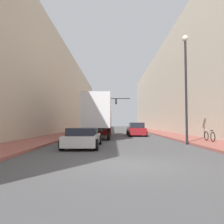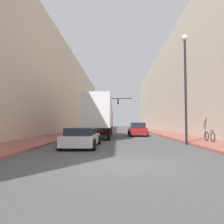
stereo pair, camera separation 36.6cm
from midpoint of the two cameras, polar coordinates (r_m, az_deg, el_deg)
ground_plane at (r=8.11m, az=2.59°, el=-13.66°), size 200.00×200.00×0.00m
sidewalk_right at (r=38.60m, az=10.52°, el=-5.00°), size 3.26×80.00×0.15m
sidewalk_left at (r=38.49m, az=-9.02°, el=-5.02°), size 3.26×80.00×0.15m
building_right at (r=40.13m, az=16.98°, el=6.11°), size 6.00×80.00×15.44m
building_left at (r=39.87m, az=-15.54°, el=5.24°), size 6.00×80.00×14.19m
semi_truck at (r=24.22m, az=-3.66°, el=-1.04°), size 2.48×12.17×4.18m
sedan_car at (r=14.02m, az=-8.28°, el=-6.62°), size 2.14×4.76×1.22m
suv_car at (r=26.03m, az=5.93°, el=-4.58°), size 2.08×4.54×1.57m
traffic_signal_gantry at (r=37.01m, az=-3.78°, el=1.24°), size 7.21×0.35×5.97m
street_lamp at (r=16.69m, az=18.13°, el=9.12°), size 0.44×0.44×7.87m
parked_bicycle at (r=17.98m, az=23.58°, el=-5.80°), size 0.44×1.82×0.86m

